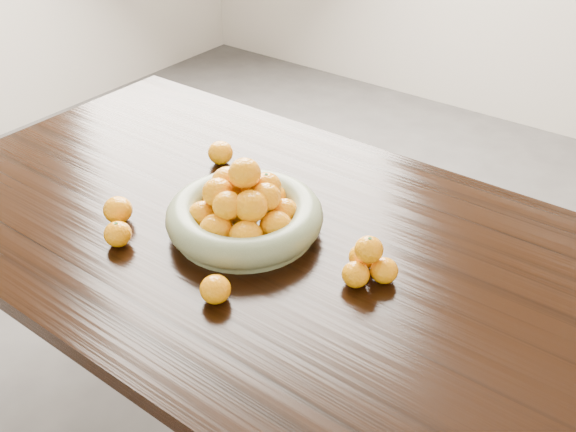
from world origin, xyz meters
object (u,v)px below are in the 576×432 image
Objects in this scene: dining_table at (302,277)px; loose_orange_0 at (118,234)px; orange_pyramid at (368,263)px; fruit_bowl at (244,212)px.

loose_orange_0 is at bearing -144.07° from dining_table.
orange_pyramid is 0.55m from loose_orange_0.
dining_table is 5.64× the size of fruit_bowl.
orange_pyramid is at bearing 4.05° from fruit_bowl.
loose_orange_0 is (-0.50, -0.23, -0.01)m from orange_pyramid.
dining_table is 0.42m from loose_orange_0.
dining_table is 0.21m from orange_pyramid.
fruit_bowl is 3.04× the size of orange_pyramid.
loose_orange_0 reaches higher than dining_table.
dining_table is 32.82× the size of loose_orange_0.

